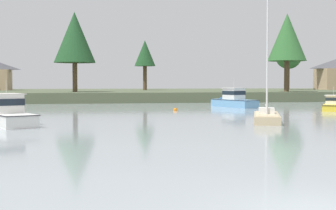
# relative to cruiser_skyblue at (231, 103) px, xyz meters

# --- Properties ---
(ground_plane) EXTENTS (400.00, 400.00, 0.00)m
(ground_plane) POSITION_rel_cruiser_skyblue_xyz_m (-12.69, -49.76, -0.58)
(ground_plane) COLOR #939EA3
(far_shore_bank) EXTENTS (179.10, 45.94, 1.64)m
(far_shore_bank) POSITION_rel_cruiser_skyblue_xyz_m (-12.69, 35.56, 0.24)
(far_shore_bank) COLOR #4C563D
(far_shore_bank) RESTS_ON ground
(cruiser_skyblue) EXTENTS (5.15, 8.39, 4.69)m
(cruiser_skyblue) POSITION_rel_cruiser_skyblue_xyz_m (0.00, 0.00, 0.00)
(cruiser_skyblue) COLOR #669ECC
(cruiser_skyblue) RESTS_ON ground
(cruiser_white) EXTENTS (5.67, 8.46, 4.31)m
(cruiser_white) POSITION_rel_cruiser_skyblue_xyz_m (-24.91, -22.60, -0.00)
(cruiser_white) COLOR white
(cruiser_white) RESTS_ON ground
(sailboat_sand) EXTENTS (4.49, 7.92, 10.88)m
(sailboat_sand) POSITION_rel_cruiser_skyblue_xyz_m (-3.95, -23.42, -0.35)
(sailboat_sand) COLOR tan
(sailboat_sand) RESTS_ON ground
(cruiser_yellow) EXTENTS (5.14, 6.79, 3.52)m
(cruiser_yellow) POSITION_rel_cruiser_skyblue_xyz_m (9.79, -8.93, -0.17)
(cruiser_yellow) COLOR gold
(cruiser_yellow) RESTS_ON ground
(mooring_buoy_orange) EXTENTS (0.47, 0.47, 0.52)m
(mooring_buoy_orange) POSITION_rel_cruiser_skyblue_xyz_m (-8.70, -6.96, -0.49)
(mooring_buoy_orange) COLOR orange
(mooring_buoy_orange) RESTS_ON ground
(shore_tree_center_left) EXTENTS (6.66, 6.66, 13.44)m
(shore_tree_center_left) POSITION_rel_cruiser_skyblue_xyz_m (15.14, 17.28, 10.35)
(shore_tree_center_left) COLOR brown
(shore_tree_center_left) RESTS_ON far_shore_bank
(shore_tree_far_left) EXTENTS (4.34, 4.34, 10.26)m
(shore_tree_far_left) POSITION_rel_cruiser_skyblue_xyz_m (-7.25, 37.15, 8.50)
(shore_tree_far_left) COLOR brown
(shore_tree_far_left) RESTS_ON far_shore_bank
(shore_tree_left_mid) EXTENTS (6.90, 6.90, 13.33)m
(shore_tree_left_mid) POSITION_rel_cruiser_skyblue_xyz_m (-20.92, 20.50, 10.12)
(shore_tree_left_mid) COLOR brown
(shore_tree_left_mid) RESTS_ON far_shore_bank
(shore_tree_inland_c) EXTENTS (5.75, 5.75, 10.25)m
(shore_tree_inland_c) POSITION_rel_cruiser_skyblue_xyz_m (24.09, 37.30, 8.40)
(shore_tree_inland_c) COLOR brown
(shore_tree_inland_c) RESTS_ON far_shore_bank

